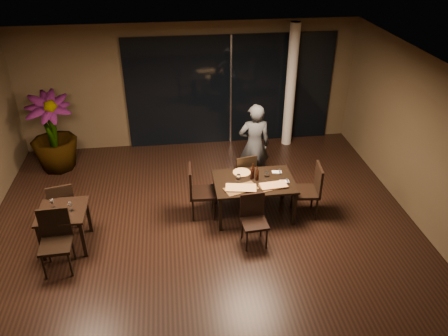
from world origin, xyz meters
TOP-DOWN VIEW (x-y plane):
  - ground at (0.00, 0.00)m, footprint 8.00×8.00m
  - wall_back at (0.00, 4.05)m, footprint 8.00×0.10m
  - wall_right at (4.05, 0.00)m, footprint 0.10×8.00m
  - ceiling at (0.00, 0.00)m, footprint 8.00×8.00m
  - window_panel at (1.00, 3.96)m, footprint 5.00×0.06m
  - column at (2.40, 3.65)m, footprint 0.24×0.24m
  - main_table at (1.00, 0.80)m, footprint 1.50×1.00m
  - side_table at (-2.40, 0.30)m, footprint 0.80×0.80m
  - chair_main_far at (0.94, 1.51)m, footprint 0.51×0.51m
  - chair_main_near at (0.85, 0.01)m, footprint 0.46×0.46m
  - chair_main_left at (-0.06, 0.90)m, footprint 0.51×0.51m
  - chair_main_right at (2.07, 0.66)m, footprint 0.54×0.54m
  - chair_side_far at (-2.53, 0.84)m, footprint 0.54×0.54m
  - chair_side_near at (-2.43, -0.21)m, footprint 0.52×0.52m
  - diner at (1.21, 1.94)m, footprint 0.62×0.42m
  - potted_plant at (-3.10, 3.11)m, footprint 1.23×1.23m
  - pizza_board_left at (0.71, 0.56)m, footprint 0.66×0.47m
  - pizza_board_right at (1.31, 0.56)m, footprint 0.55×0.36m
  - oblong_pizza_left at (0.71, 0.56)m, footprint 0.57×0.33m
  - oblong_pizza_right at (1.31, 0.56)m, footprint 0.49×0.26m
  - round_pizza at (0.82, 1.11)m, footprint 0.33×0.33m
  - bottle_a at (0.97, 0.88)m, footprint 0.06×0.06m
  - bottle_b at (1.06, 0.83)m, footprint 0.06×0.06m
  - bottle_c at (0.99, 0.92)m, footprint 0.07×0.07m
  - tumbler_left at (0.72, 0.91)m, footprint 0.08×0.08m
  - tumbler_right at (1.27, 0.93)m, footprint 0.08×0.08m
  - napkin_near at (1.55, 0.69)m, footprint 0.19×0.12m
  - napkin_far at (1.49, 1.05)m, footprint 0.19×0.12m
  - wine_glass_a at (-2.55, 0.39)m, footprint 0.08×0.08m
  - wine_glass_b at (-2.24, 0.28)m, footprint 0.08×0.08m
  - side_napkin at (-2.39, 0.10)m, footprint 0.19×0.12m

SIDE VIEW (x-z plane):
  - ground at x=0.00m, z-range 0.00..0.00m
  - chair_main_far at x=0.94m, z-range 0.05..0.99m
  - chair_main_near at x=0.85m, z-range 0.05..0.99m
  - chair_side_far at x=-2.53m, z-range 0.06..1.02m
  - chair_main_left at x=-0.06m, z-range 0.06..1.12m
  - chair_main_right at x=2.07m, z-range 0.06..1.13m
  - chair_side_near at x=-2.43m, z-range 0.06..1.13m
  - side_table at x=-2.40m, z-range 0.25..1.00m
  - main_table at x=1.00m, z-range 0.30..1.05m
  - pizza_board_left at x=0.71m, z-range 0.75..0.76m
  - pizza_board_right at x=1.31m, z-range 0.75..0.76m
  - round_pizza at x=0.82m, z-range 0.75..0.76m
  - napkin_near at x=1.55m, z-range 0.75..0.76m
  - napkin_far at x=1.49m, z-range 0.75..0.76m
  - side_napkin at x=-2.39m, z-range 0.75..0.76m
  - oblong_pizza_left at x=0.71m, z-range 0.77..0.78m
  - oblong_pizza_right at x=1.31m, z-range 0.77..0.78m
  - tumbler_left at x=0.72m, z-range 0.75..0.84m
  - tumbler_right at x=1.27m, z-range 0.75..0.84m
  - wine_glass_b at x=-2.24m, z-range 0.75..0.92m
  - wine_glass_a at x=-2.55m, z-range 0.75..0.93m
  - bottle_a at x=0.97m, z-range 0.75..1.01m
  - potted_plant at x=-3.10m, z-range 0.00..1.78m
  - bottle_b at x=1.06m, z-range 0.75..1.04m
  - bottle_c at x=0.99m, z-range 0.75..1.05m
  - diner at x=1.21m, z-range 0.00..1.81m
  - window_panel at x=1.00m, z-range 0.00..2.70m
  - wall_back at x=0.00m, z-range 0.00..3.00m
  - wall_right at x=4.05m, z-range 0.00..3.00m
  - column at x=2.40m, z-range 0.00..3.00m
  - ceiling at x=0.00m, z-range 3.00..3.04m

